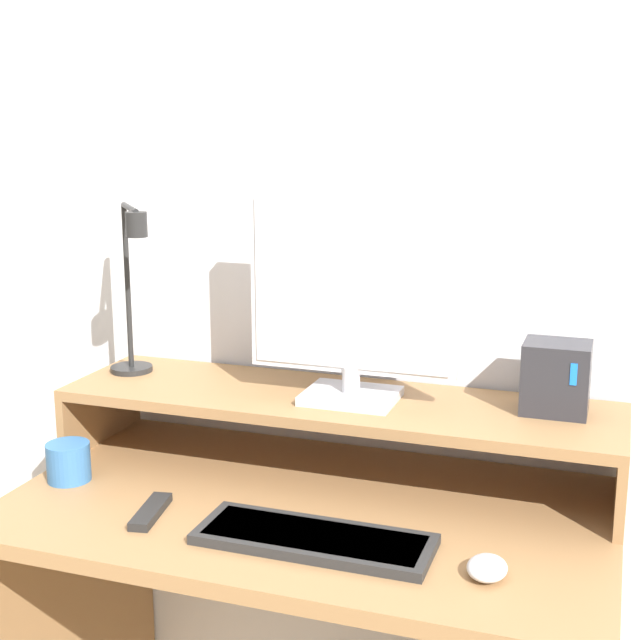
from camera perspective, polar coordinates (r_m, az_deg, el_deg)
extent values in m
cube|color=silver|center=(1.92, 2.83, 6.30)|extent=(6.00, 0.05, 2.50)
cube|color=olive|center=(1.73, -0.82, -12.13)|extent=(1.14, 0.65, 0.03)
cube|color=olive|center=(2.14, -15.67, -18.85)|extent=(0.03, 0.65, 0.72)
cube|color=olive|center=(2.08, -13.86, -5.65)|extent=(0.02, 0.31, 0.14)
cube|color=olive|center=(1.77, 18.76, -9.29)|extent=(0.02, 0.31, 0.14)
cube|color=olive|center=(1.82, 1.03, -5.26)|extent=(1.14, 0.31, 0.02)
cube|color=#BCBCC1|center=(1.79, 1.99, -4.88)|extent=(0.18, 0.15, 0.02)
cylinder|color=#BCBCC1|center=(1.78, 2.00, -3.81)|extent=(0.04, 0.04, 0.05)
cube|color=silver|center=(1.74, 2.09, 2.27)|extent=(0.42, 0.02, 0.35)
cube|color=silver|center=(1.73, 1.99, 2.21)|extent=(0.40, 0.01, 0.33)
cylinder|color=black|center=(2.04, -11.96, -3.06)|extent=(0.09, 0.09, 0.01)
cylinder|color=black|center=(2.00, -12.21, 2.08)|extent=(0.01, 0.01, 0.36)
cylinder|color=black|center=(1.89, -12.09, 7.02)|extent=(0.12, 0.14, 0.01)
cylinder|color=black|center=(1.81, -11.67, 6.01)|extent=(0.04, 0.04, 0.05)
cube|color=#28282D|center=(1.76, 14.87, -3.58)|extent=(0.13, 0.11, 0.14)
cube|color=#1972F2|center=(1.70, 15.93, -3.37)|extent=(0.01, 0.00, 0.04)
cube|color=#282828|center=(1.57, -0.37, -13.86)|extent=(0.41, 0.15, 0.02)
cube|color=black|center=(1.57, -0.37, -13.68)|extent=(0.38, 0.12, 0.01)
ellipsoid|color=silver|center=(1.49, 10.65, -15.32)|extent=(0.06, 0.08, 0.03)
cube|color=black|center=(1.70, -10.78, -11.95)|extent=(0.06, 0.14, 0.02)
cylinder|color=#33669E|center=(1.88, -15.80, -8.73)|extent=(0.09, 0.09, 0.08)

